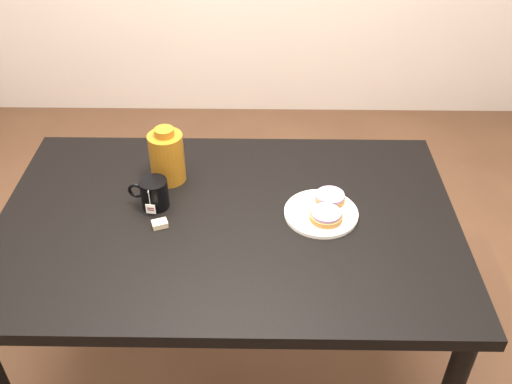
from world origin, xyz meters
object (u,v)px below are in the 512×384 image
bagel_front (326,215)px  mug (154,193)px  teabag_pouch (160,224)px  table (228,238)px  bagel_back (330,198)px  plate (321,213)px  bagel_package (167,157)px

bagel_front → mug: (-0.53, 0.07, 0.02)m
bagel_front → teabag_pouch: bearing=-176.8°
table → bagel_back: size_ratio=12.32×
table → plate: plate is taller
mug → bagel_package: (0.02, 0.14, 0.04)m
table → bagel_back: bearing=12.9°
table → bagel_package: (-0.20, 0.20, 0.17)m
mug → teabag_pouch: 0.11m
mug → teabag_pouch: size_ratio=2.96×
bagel_back → teabag_pouch: size_ratio=2.52×
plate → mug: size_ratio=1.69×
mug → bagel_package: 0.15m
table → mug: (-0.23, 0.06, 0.13)m
bagel_front → mug: 0.53m
bagel_back → mug: size_ratio=0.85×
bagel_back → bagel_package: 0.54m
plate → bagel_back: size_ratio=1.99×
teabag_pouch → bagel_package: size_ratio=0.23×
bagel_front → bagel_package: bearing=156.9°
teabag_pouch → bagel_package: bearing=91.1°
plate → bagel_front: 0.04m
bagel_front → bagel_package: 0.55m
plate → teabag_pouch: (-0.48, -0.06, 0.00)m
table → plate: (0.29, 0.02, 0.09)m
mug → table: bearing=-5.7°
plate → bagel_front: size_ratio=1.61×
bagel_back → mug: 0.55m
mug → bagel_front: bearing=0.4°
teabag_pouch → table: bearing=11.7°
table → bagel_package: 0.33m
plate → mug: 0.52m
plate → teabag_pouch: 0.49m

